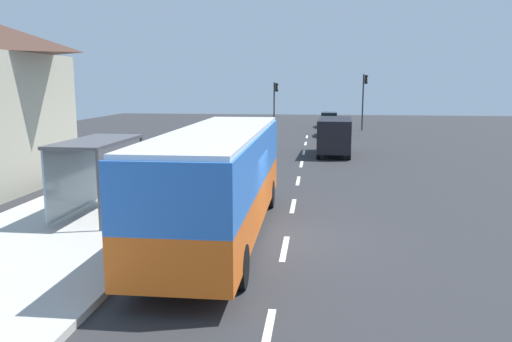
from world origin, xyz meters
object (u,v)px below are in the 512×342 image
sedan_far (329,119)px  recycling_bin_red (168,192)px  white_van (335,134)px  recycling_bin_green (162,196)px  traffic_light_near_side (364,93)px  bus_shelter (88,157)px  traffic_light_far_side (275,98)px  recycling_bin_blue (173,188)px  sedan_near (331,127)px  bus (220,176)px

sedan_far → recycling_bin_red: size_ratio=4.68×
white_van → recycling_bin_green: 17.06m
sedan_far → recycling_bin_red: (-6.50, -36.12, -0.14)m
white_van → traffic_light_near_side: traffic_light_near_side is taller
recycling_bin_red → bus_shelter: bus_shelter is taller
traffic_light_far_side → recycling_bin_blue: bearing=-91.9°
sedan_far → bus_shelter: bus_shelter is taller
recycling_bin_blue → recycling_bin_green: bearing=-90.0°
recycling_bin_green → sedan_near: bearing=76.7°
sedan_near → bus_shelter: bearing=-107.1°
bus → white_van: 18.62m
sedan_near → traffic_light_far_side: traffic_light_far_side is taller
bus → white_van: size_ratio=2.08×
bus_shelter → bus: bearing=-18.1°
recycling_bin_blue → traffic_light_near_side: (9.70, 32.25, 2.87)m
sedan_near → traffic_light_near_side: 7.41m
sedan_far → traffic_light_near_side: traffic_light_near_side is taller
sedan_far → bus_shelter: size_ratio=1.11×
sedan_far → recycling_bin_blue: 36.01m
traffic_light_far_side → traffic_light_near_side: bearing=-5.3°
sedan_far → traffic_light_near_side: size_ratio=0.83×
white_van → traffic_light_near_side: 18.28m
bus_shelter → white_van: bearing=62.7°
bus → traffic_light_far_side: 36.90m
traffic_light_near_side → bus_shelter: bearing=-109.0°
traffic_light_far_side → bus: bearing=-87.9°
sedan_near → recycling_bin_red: 27.62m
traffic_light_far_side → white_van: bearing=-74.2°
recycling_bin_green → traffic_light_near_side: 35.14m
sedan_near → sedan_far: same height
white_van → sedan_near: size_ratio=1.18×
traffic_light_far_side → sedan_far: bearing=23.7°
recycling_bin_green → traffic_light_far_side: bearing=88.2°
white_van → recycling_bin_green: bearing=-112.0°
sedan_near → sedan_far: size_ratio=1.01×
sedan_near → recycling_bin_blue: sedan_near is taller
recycling_bin_blue → traffic_light_far_side: 33.16m
recycling_bin_blue → traffic_light_far_side: (1.10, 33.05, 2.41)m
sedan_near → recycling_bin_blue: (-6.50, -26.15, -0.14)m
recycling_bin_green → traffic_light_far_side: 34.56m
sedan_far → recycling_bin_blue: sedan_far is taller
white_van → bus_shelter: (-8.61, -16.67, 0.75)m
white_van → recycling_bin_red: 16.42m
recycling_bin_green → traffic_light_near_side: bearing=73.9°
sedan_near → recycling_bin_red: bearing=-103.6°
bus_shelter → recycling_bin_red: bearing=35.2°
recycling_bin_green → recycling_bin_blue: (0.00, 1.40, 0.00)m
white_van → bus_shelter: bearing=-117.3°
traffic_light_near_side → traffic_light_far_side: (-8.59, 0.80, -0.47)m
recycling_bin_blue → traffic_light_far_side: size_ratio=0.21×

